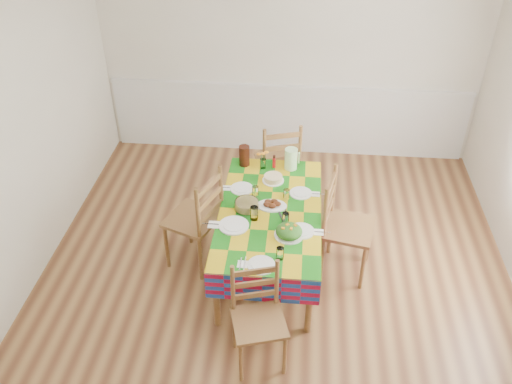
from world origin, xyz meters
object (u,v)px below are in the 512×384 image
chair_near (258,318)px  chair_right (343,227)px  green_pitcher (291,159)px  tea_pitcher (244,156)px  dining_table (270,216)px  meat_platter (272,204)px  chair_left (197,220)px  chair_far (278,163)px

chair_near → chair_right: (0.69, 1.10, 0.07)m
green_pitcher → tea_pitcher: (-0.48, 0.02, -0.00)m
dining_table → meat_platter: meat_platter is taller
dining_table → tea_pitcher: tea_pitcher is taller
chair_left → chair_far: bearing=169.5°
meat_platter → chair_near: bearing=-91.1°
meat_platter → tea_pitcher: tea_pitcher is taller
green_pitcher → chair_far: bearing=111.4°
chair_left → meat_platter: bearing=118.2°
chair_right → dining_table: bearing=102.9°
chair_far → chair_left: 1.30m
dining_table → chair_far: size_ratio=1.71×
green_pitcher → chair_far: (-0.14, 0.36, -0.29)m
meat_platter → tea_pitcher: (-0.33, 0.68, 0.09)m
green_pitcher → meat_platter: bearing=-102.5°
green_pitcher → chair_far: 0.48m
green_pitcher → chair_near: (-0.17, -1.81, -0.34)m
chair_near → meat_platter: bearing=72.8°
tea_pitcher → chair_near: (0.31, -1.83, -0.33)m
chair_near → chair_right: size_ratio=0.86×
chair_right → chair_near: bearing=159.8°
tea_pitcher → chair_left: bearing=-115.6°
meat_platter → green_pitcher: (0.15, 0.66, 0.09)m
meat_platter → chair_near: size_ratio=0.30×
dining_table → tea_pitcher: 0.83m
meat_platter → chair_near: chair_near is taller
meat_platter → chair_far: bearing=89.8°
meat_platter → green_pitcher: size_ratio=1.24×
chair_near → chair_left: (-0.67, 1.07, 0.08)m
chair_right → chair_left: bearing=103.2°
meat_platter → green_pitcher: green_pitcher is taller
dining_table → chair_far: chair_far is taller
green_pitcher → tea_pitcher: bearing=177.5°
meat_platter → chair_far: size_ratio=0.27×
chair_far → chair_right: 1.26m
green_pitcher → chair_near: 1.84m
meat_platter → chair_right: 0.69m
green_pitcher → chair_right: bearing=-53.5°
chair_far → meat_platter: bearing=72.7°
tea_pitcher → chair_left: 0.88m
green_pitcher → chair_right: 0.92m
chair_right → green_pitcher: bearing=48.5°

